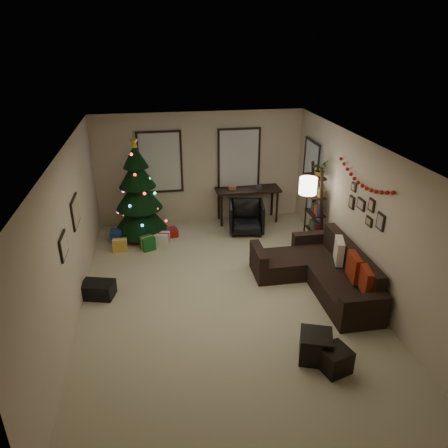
{
  "coord_description": "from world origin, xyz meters",
  "views": [
    {
      "loc": [
        -1.07,
        -6.35,
        4.35
      ],
      "look_at": [
        0.1,
        0.6,
        1.15
      ],
      "focal_mm": 33.88,
      "sensor_mm": 36.0,
      "label": 1
    }
  ],
  "objects_px": {
    "christmas_tree": "(139,196)",
    "desk_chair": "(246,217)",
    "bookshelf": "(316,207)",
    "desk": "(248,192)",
    "sofa": "(322,272)"
  },
  "relations": [
    {
      "from": "christmas_tree",
      "to": "desk_chair",
      "type": "xyz_separation_m",
      "value": [
        2.46,
        -0.22,
        -0.6
      ]
    },
    {
      "from": "bookshelf",
      "to": "desk",
      "type": "bearing_deg",
      "value": 126.44
    },
    {
      "from": "christmas_tree",
      "to": "sofa",
      "type": "height_order",
      "value": "christmas_tree"
    },
    {
      "from": "desk",
      "to": "desk_chair",
      "type": "height_order",
      "value": "desk"
    },
    {
      "from": "sofa",
      "to": "desk",
      "type": "xyz_separation_m",
      "value": [
        -0.72,
        3.16,
        0.48
      ]
    },
    {
      "from": "christmas_tree",
      "to": "sofa",
      "type": "bearing_deg",
      "value": -39.11
    },
    {
      "from": "desk_chair",
      "to": "bookshelf",
      "type": "relative_size",
      "value": 0.4
    },
    {
      "from": "sofa",
      "to": "bookshelf",
      "type": "relative_size",
      "value": 1.36
    },
    {
      "from": "desk_chair",
      "to": "christmas_tree",
      "type": "bearing_deg",
      "value": -175.94
    },
    {
      "from": "christmas_tree",
      "to": "bookshelf",
      "type": "height_order",
      "value": "christmas_tree"
    },
    {
      "from": "christmas_tree",
      "to": "desk_chair",
      "type": "distance_m",
      "value": 2.54
    },
    {
      "from": "christmas_tree",
      "to": "desk_chair",
      "type": "bearing_deg",
      "value": -5.04
    },
    {
      "from": "bookshelf",
      "to": "sofa",
      "type": "bearing_deg",
      "value": -105.46
    },
    {
      "from": "christmas_tree",
      "to": "sofa",
      "type": "relative_size",
      "value": 0.93
    },
    {
      "from": "christmas_tree",
      "to": "desk_chair",
      "type": "height_order",
      "value": "christmas_tree"
    }
  ]
}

